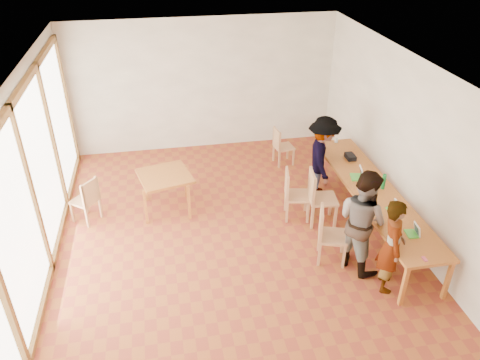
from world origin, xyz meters
name	(u,v)px	position (x,y,z in m)	size (l,w,h in m)	color
ground	(234,249)	(0.00, 0.00, 0.00)	(8.00, 8.00, 0.00)	maroon
wall_back	(203,85)	(0.00, 4.00, 1.50)	(6.00, 0.10, 3.00)	white
wall_right	(415,155)	(3.00, 0.00, 1.50)	(0.10, 8.00, 3.00)	white
window_wall	(29,190)	(-2.96, 0.00, 1.50)	(0.10, 8.00, 3.00)	white
ceiling	(232,75)	(0.00, 0.00, 3.02)	(6.00, 8.00, 0.04)	white
communal_table	(372,192)	(2.50, 0.24, 0.70)	(0.80, 4.00, 0.75)	#B77228
side_table	(165,179)	(-1.04, 1.41, 0.67)	(0.90, 0.90, 0.75)	#B77228
chair_near	(327,229)	(1.41, -0.51, 0.59)	(0.57, 0.57, 0.51)	tan
chair_mid	(317,192)	(1.59, 0.50, 0.63)	(0.54, 0.54, 0.55)	tan
chair_far	(292,190)	(1.20, 0.75, 0.58)	(0.52, 0.52, 0.51)	tan
chair_empty	(280,143)	(1.51, 2.78, 0.52)	(0.44, 0.44, 0.45)	tan
chair_spare	(88,196)	(-2.43, 1.26, 0.54)	(0.57, 0.57, 0.46)	tan
person_near	(392,246)	(2.10, -1.28, 0.76)	(0.56, 0.36, 1.52)	gray
person_mid	(362,220)	(1.87, -0.73, 0.86)	(0.83, 0.65, 1.72)	gray
person_far	(322,158)	(1.97, 1.40, 0.83)	(1.07, 0.61, 1.65)	gray
laptop_near	(414,232)	(2.56, -1.07, 0.80)	(0.20, 0.23, 0.18)	green
laptop_mid	(395,208)	(2.57, -0.44, 0.80)	(0.20, 0.23, 0.18)	green
laptop_far	(359,175)	(2.41, 0.66, 0.81)	(0.27, 0.29, 0.22)	green
yellow_mug	(397,228)	(2.34, -0.94, 0.80)	(0.13, 0.13, 0.11)	gold
green_bottle	(384,182)	(2.68, 0.24, 0.89)	(0.07, 0.07, 0.28)	#106628
clear_glass	(336,140)	(2.53, 2.13, 0.80)	(0.07, 0.07, 0.09)	silver
condiment_cup	(373,193)	(2.43, 0.10, 0.78)	(0.08, 0.08, 0.06)	white
pink_phone	(425,259)	(2.43, -1.63, 0.76)	(0.05, 0.10, 0.01)	#D34A68
black_pouch	(350,157)	(2.54, 1.39, 0.80)	(0.16, 0.26, 0.09)	black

